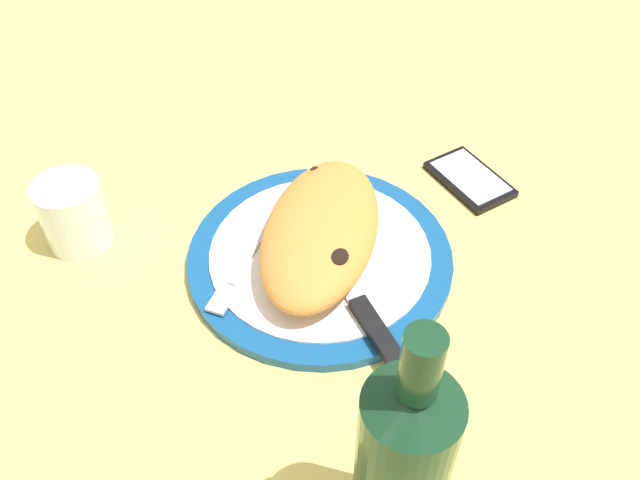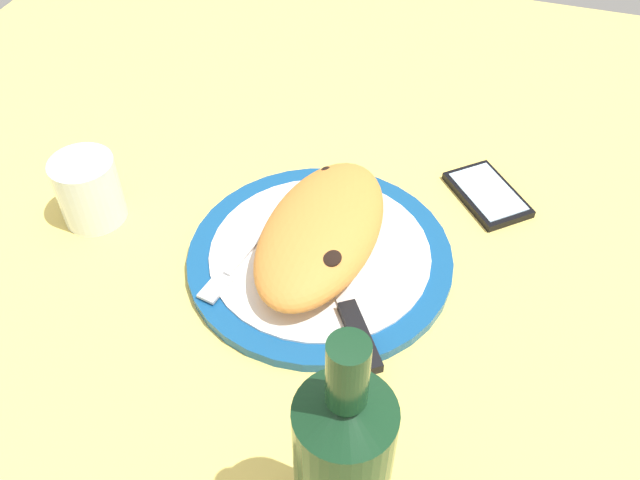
{
  "view_description": "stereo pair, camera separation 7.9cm",
  "coord_description": "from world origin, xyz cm",
  "px_view_note": "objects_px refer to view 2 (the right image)",
  "views": [
    {
      "loc": [
        54.04,
        9.1,
        60.22
      ],
      "look_at": [
        0.0,
        0.0,
        3.63
      ],
      "focal_mm": 38.2,
      "sensor_mm": 36.0,
      "label": 1
    },
    {
      "loc": [
        52.18,
        16.75,
        60.22
      ],
      "look_at": [
        0.0,
        0.0,
        3.63
      ],
      "focal_mm": 38.2,
      "sensor_mm": 36.0,
      "label": 2
    }
  ],
  "objects_px": {
    "calzone": "(323,232)",
    "smartphone": "(487,194)",
    "knife": "(350,313)",
    "water_glass": "(90,193)",
    "wine_bottle": "(342,472)",
    "plate": "(320,257)",
    "fork": "(241,258)"
  },
  "relations": [
    {
      "from": "calzone",
      "to": "fork",
      "type": "relative_size",
      "value": 1.43
    },
    {
      "from": "fork",
      "to": "water_glass",
      "type": "height_order",
      "value": "water_glass"
    },
    {
      "from": "knife",
      "to": "smartphone",
      "type": "height_order",
      "value": "knife"
    },
    {
      "from": "plate",
      "to": "fork",
      "type": "xyz_separation_m",
      "value": [
        0.04,
        -0.08,
        0.01
      ]
    },
    {
      "from": "water_glass",
      "to": "fork",
      "type": "bearing_deg",
      "value": 82.8
    },
    {
      "from": "smartphone",
      "to": "plate",
      "type": "bearing_deg",
      "value": -44.91
    },
    {
      "from": "fork",
      "to": "plate",
      "type": "bearing_deg",
      "value": 114.97
    },
    {
      "from": "wine_bottle",
      "to": "calzone",
      "type": "bearing_deg",
      "value": -159.76
    },
    {
      "from": "plate",
      "to": "fork",
      "type": "relative_size",
      "value": 1.76
    },
    {
      "from": "knife",
      "to": "smartphone",
      "type": "xyz_separation_m",
      "value": [
        -0.26,
        0.11,
        -0.02
      ]
    },
    {
      "from": "knife",
      "to": "water_glass",
      "type": "xyz_separation_m",
      "value": [
        -0.07,
        -0.36,
        0.02
      ]
    },
    {
      "from": "plate",
      "to": "smartphone",
      "type": "xyz_separation_m",
      "value": [
        -0.17,
        0.17,
        -0.0
      ]
    },
    {
      "from": "calzone",
      "to": "smartphone",
      "type": "relative_size",
      "value": 1.95
    },
    {
      "from": "calzone",
      "to": "wine_bottle",
      "type": "height_order",
      "value": "wine_bottle"
    },
    {
      "from": "smartphone",
      "to": "wine_bottle",
      "type": "bearing_deg",
      "value": -7.31
    },
    {
      "from": "smartphone",
      "to": "wine_bottle",
      "type": "relative_size",
      "value": 0.47
    },
    {
      "from": "knife",
      "to": "fork",
      "type": "bearing_deg",
      "value": -106.37
    },
    {
      "from": "plate",
      "to": "wine_bottle",
      "type": "xyz_separation_m",
      "value": [
        0.3,
        0.11,
        0.11
      ]
    },
    {
      "from": "smartphone",
      "to": "water_glass",
      "type": "distance_m",
      "value": 0.51
    },
    {
      "from": "plate",
      "to": "water_glass",
      "type": "distance_m",
      "value": 0.3
    },
    {
      "from": "knife",
      "to": "water_glass",
      "type": "relative_size",
      "value": 2.24
    },
    {
      "from": "calzone",
      "to": "wine_bottle",
      "type": "distance_m",
      "value": 0.33
    },
    {
      "from": "knife",
      "to": "wine_bottle",
      "type": "height_order",
      "value": "wine_bottle"
    },
    {
      "from": "plate",
      "to": "knife",
      "type": "height_order",
      "value": "knife"
    },
    {
      "from": "knife",
      "to": "wine_bottle",
      "type": "xyz_separation_m",
      "value": [
        0.22,
        0.05,
        0.09
      ]
    },
    {
      "from": "smartphone",
      "to": "wine_bottle",
      "type": "xyz_separation_m",
      "value": [
        0.47,
        -0.06,
        0.11
      ]
    },
    {
      "from": "calzone",
      "to": "knife",
      "type": "relative_size",
      "value": 1.31
    },
    {
      "from": "knife",
      "to": "smartphone",
      "type": "relative_size",
      "value": 1.5
    },
    {
      "from": "wine_bottle",
      "to": "fork",
      "type": "bearing_deg",
      "value": -142.73
    },
    {
      "from": "fork",
      "to": "smartphone",
      "type": "height_order",
      "value": "fork"
    },
    {
      "from": "calzone",
      "to": "knife",
      "type": "bearing_deg",
      "value": 33.96
    },
    {
      "from": "smartphone",
      "to": "water_glass",
      "type": "xyz_separation_m",
      "value": [
        0.19,
        -0.47,
        0.03
      ]
    }
  ]
}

